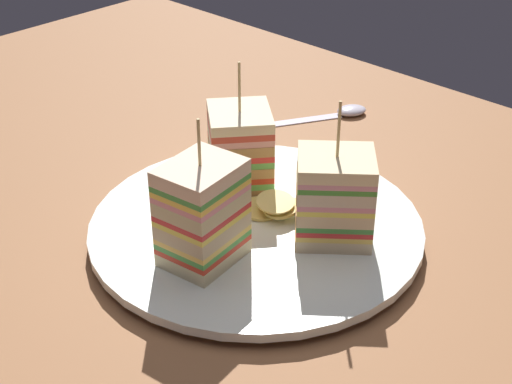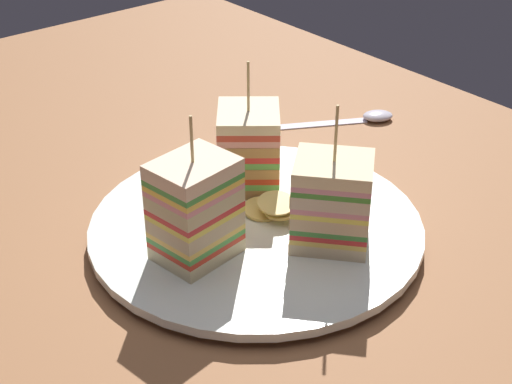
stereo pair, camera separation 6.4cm
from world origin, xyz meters
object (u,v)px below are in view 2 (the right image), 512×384
object	(u,v)px
plate	(256,228)
sandwich_wedge_0	(195,210)
sandwich_wedge_2	(249,148)
sandwich_wedge_1	(331,202)
chip_pile	(273,208)
spoon	(358,118)

from	to	relation	value
plate	sandwich_wedge_0	size ratio (longest dim) A/B	2.33
plate	sandwich_wedge_2	bearing A→B (deg)	-34.01
sandwich_wedge_1	sandwich_wedge_2	size ratio (longest dim) A/B	1.02
sandwich_wedge_0	sandwich_wedge_2	distance (cm)	11.94
chip_pile	spoon	distance (cm)	23.73
sandwich_wedge_2	spoon	bearing A→B (deg)	142.81
sandwich_wedge_2	spoon	distance (cm)	20.58
sandwich_wedge_0	spoon	bearing A→B (deg)	11.68
sandwich_wedge_2	sandwich_wedge_0	bearing A→B (deg)	-19.97
sandwich_wedge_0	spoon	distance (cm)	32.05
plate	sandwich_wedge_0	xyz separation A→B (cm)	(-0.58, 6.58, 4.78)
plate	chip_pile	world-z (taller)	chip_pile
sandwich_wedge_0	chip_pile	distance (cm)	9.10
sandwich_wedge_1	spoon	distance (cm)	26.30
sandwich_wedge_1	spoon	xyz separation A→B (cm)	(16.02, -20.31, -4.77)
chip_pile	spoon	size ratio (longest dim) A/B	0.43
sandwich_wedge_1	spoon	size ratio (longest dim) A/B	0.86
chip_pile	plate	bearing A→B (deg)	86.07
plate	sandwich_wedge_0	bearing A→B (deg)	95.02
sandwich_wedge_0	chip_pile	world-z (taller)	sandwich_wedge_0
plate	sandwich_wedge_2	distance (cm)	7.85
sandwich_wedge_2	spoon	size ratio (longest dim) A/B	0.84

